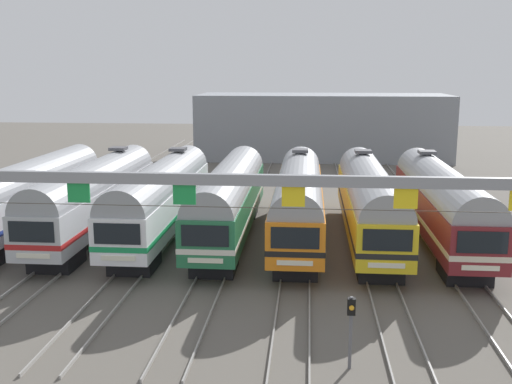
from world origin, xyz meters
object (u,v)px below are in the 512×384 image
(commuter_train_silver, at_px, (30,193))
(commuter_train_maroon, at_px, (441,201))
(commuter_train_stainless, at_px, (95,194))
(commuter_train_yellow, at_px, (369,199))
(commuter_train_white, at_px, (162,196))
(commuter_train_green, at_px, (229,197))
(catenary_gantry, at_px, (185,199))
(yard_signal_mast, at_px, (351,319))
(commuter_train_orange, at_px, (299,198))

(commuter_train_silver, relative_size, commuter_train_maroon, 1.00)
(commuter_train_stainless, distance_m, commuter_train_yellow, 17.07)
(commuter_train_white, xyz_separation_m, commuter_train_maroon, (17.07, 0.00, 0.00))
(commuter_train_stainless, bearing_deg, commuter_train_green, -0.03)
(catenary_gantry, relative_size, yard_signal_mast, 11.45)
(commuter_train_white, height_order, commuter_train_orange, same)
(commuter_train_green, xyz_separation_m, commuter_train_yellow, (8.53, 0.00, 0.00))
(commuter_train_orange, xyz_separation_m, catenary_gantry, (-4.27, -13.50, 2.76))
(commuter_train_white, relative_size, catenary_gantry, 0.59)
(commuter_train_stainless, relative_size, catenary_gantry, 0.59)
(commuter_train_stainless, height_order, commuter_train_maroon, same)
(commuter_train_yellow, bearing_deg, commuter_train_stainless, 180.00)
(commuter_train_white, height_order, commuter_train_maroon, same)
(commuter_train_green, bearing_deg, commuter_train_stainless, 179.97)
(commuter_train_maroon, bearing_deg, catenary_gantry, -133.48)
(commuter_train_yellow, bearing_deg, commuter_train_maroon, 0.00)
(commuter_train_stainless, distance_m, commuter_train_orange, 12.80)
(commuter_train_white, height_order, yard_signal_mast, commuter_train_white)
(commuter_train_green, bearing_deg, commuter_train_yellow, 0.03)
(commuter_train_stainless, height_order, commuter_train_orange, same)
(commuter_train_silver, bearing_deg, commuter_train_stainless, 0.06)
(commuter_train_green, bearing_deg, commuter_train_white, 179.94)
(commuter_train_white, distance_m, commuter_train_green, 4.27)
(commuter_train_yellow, xyz_separation_m, yard_signal_mast, (-2.13, -16.33, -0.80))
(catenary_gantry, bearing_deg, commuter_train_orange, 72.46)
(commuter_train_orange, distance_m, commuter_train_maroon, 8.53)
(commuter_train_orange, height_order, commuter_train_maroon, same)
(yard_signal_mast, bearing_deg, commuter_train_white, 123.15)
(commuter_train_green, bearing_deg, commuter_train_silver, 180.00)
(commuter_train_maroon, height_order, catenary_gantry, catenary_gantry)
(commuter_train_white, relative_size, commuter_train_yellow, 1.00)
(commuter_train_silver, xyz_separation_m, catenary_gantry, (12.80, -13.49, 2.76))
(commuter_train_yellow, distance_m, catenary_gantry, 16.21)
(catenary_gantry, bearing_deg, commuter_train_green, 90.00)
(commuter_train_stainless, xyz_separation_m, catenary_gantry, (8.53, -13.50, 2.76))
(commuter_train_stainless, height_order, commuter_train_white, same)
(commuter_train_silver, height_order, catenary_gantry, catenary_gantry)
(commuter_train_orange, relative_size, commuter_train_maroon, 1.00)
(commuter_train_white, height_order, commuter_train_green, commuter_train_white)
(commuter_train_green, relative_size, commuter_train_orange, 1.00)
(commuter_train_silver, distance_m, yard_signal_mast, 25.22)
(commuter_train_orange, distance_m, commuter_train_yellow, 4.27)
(commuter_train_silver, relative_size, yard_signal_mast, 6.71)
(commuter_train_maroon, xyz_separation_m, yard_signal_mast, (-6.40, -16.33, -0.80))
(commuter_train_orange, bearing_deg, commuter_train_yellow, 0.00)
(commuter_train_green, bearing_deg, yard_signal_mast, -68.59)
(commuter_train_stainless, height_order, yard_signal_mast, commuter_train_stainless)
(commuter_train_stainless, relative_size, yard_signal_mast, 6.71)
(commuter_train_maroon, distance_m, catenary_gantry, 18.81)
(commuter_train_maroon, xyz_separation_m, catenary_gantry, (-12.80, -13.50, 2.76))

